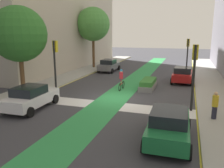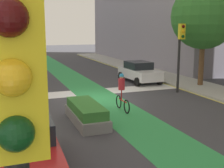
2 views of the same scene
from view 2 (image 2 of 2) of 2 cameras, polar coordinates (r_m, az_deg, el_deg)
name	(u,v)px [view 2 (image 2 of 2)]	position (r m, az deg, el deg)	size (l,w,h in m)	color
ground_plane	(101,99)	(16.95, -2.24, -2.96)	(120.00, 120.00, 0.00)	#38383D
bike_lane_paint	(102,99)	(16.97, -2.03, -2.92)	(2.40, 60.00, 0.01)	#2D8C47
crosswalk_band	(91,92)	(18.81, -4.16, -1.60)	(12.00, 1.80, 0.01)	silver
sidewalk_left	(207,89)	(20.50, 18.08, -0.88)	(3.00, 60.00, 0.15)	#9E9E99
curb_stripe_left	(188,91)	(19.62, 14.64, -1.40)	(0.16, 60.00, 0.01)	yellow
traffic_signal_near_left	(180,45)	(18.72, 13.27, 7.48)	(0.35, 0.52, 4.34)	black
car_red_right_far	(23,146)	(8.61, -17.02, -11.56)	(2.12, 4.25, 1.57)	#A51919
car_white_left_near	(139,72)	(22.35, 5.35, 2.42)	(2.10, 4.24, 1.57)	silver
car_green_right_near	(13,74)	(22.16, -18.80, 1.82)	(2.09, 4.23, 1.57)	#196033
cyclist_in_lane	(122,91)	(14.41, 1.97, -1.44)	(0.32, 1.73, 1.86)	black
street_tree_near	(204,16)	(21.07, 17.60, 12.51)	(4.44, 4.44, 6.93)	brown
median_planter	(86,113)	(12.73, -5.07, -5.75)	(1.19, 3.34, 0.85)	slate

